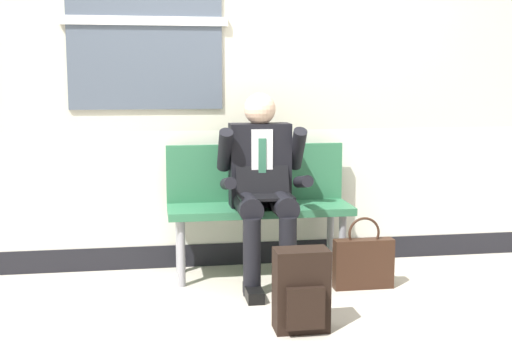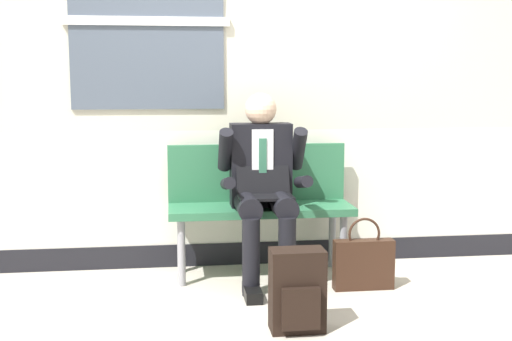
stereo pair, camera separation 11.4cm
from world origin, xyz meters
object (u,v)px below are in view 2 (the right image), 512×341
at_px(backpack, 297,291).
at_px(handbag, 364,263).
at_px(person_seated, 263,183).
at_px(bench_with_person, 259,198).

relative_size(backpack, handbag, 0.96).
xyz_separation_m(person_seated, handbag, (0.61, -0.24, -0.49)).
xyz_separation_m(bench_with_person, handbag, (0.61, -0.44, -0.36)).
bearing_deg(handbag, person_seated, 158.24).
bearing_deg(person_seated, handbag, -21.76).
bearing_deg(backpack, person_seated, 93.78).
bearing_deg(handbag, bench_with_person, 144.18).
bearing_deg(bench_with_person, backpack, -86.91).
bearing_deg(bench_with_person, handbag, -35.82).
bearing_deg(backpack, handbag, 49.06).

